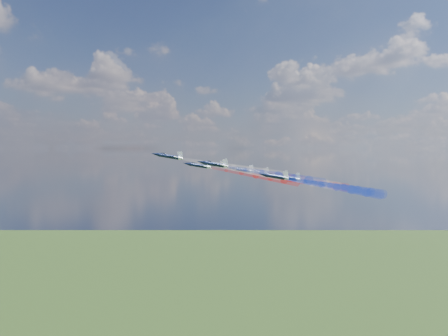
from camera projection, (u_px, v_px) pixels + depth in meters
jet_lead at (169, 156)px, 160.40m from camera, size 13.32×11.50×5.22m
trail_lead at (234, 168)px, 170.40m from camera, size 37.86×12.66×10.21m
jet_inner_left at (214, 164)px, 156.64m from camera, size 13.32×11.50×5.22m
trail_inner_left at (278, 175)px, 166.64m from camera, size 37.86×12.66×10.21m
jet_inner_right at (198, 166)px, 177.22m from camera, size 13.32×11.50×5.22m
trail_inner_right at (256, 175)px, 187.22m from camera, size 37.86×12.66×10.21m
jet_outer_left at (275, 176)px, 152.39m from camera, size 13.32×11.50×5.22m
trail_outer_left at (337, 187)px, 162.39m from camera, size 37.86×12.66×10.21m
jet_center_third at (242, 170)px, 173.09m from camera, size 13.32×11.50×5.22m
trail_center_third at (298, 180)px, 183.09m from camera, size 37.86×12.66×10.21m
jet_outer_right at (213, 165)px, 193.69m from camera, size 13.32×11.50×5.22m
trail_outer_right at (266, 174)px, 203.69m from camera, size 37.86×12.66×10.21m
jet_rear_left at (288, 178)px, 167.93m from camera, size 13.32×11.50×5.22m
trail_rear_left at (344, 187)px, 177.93m from camera, size 37.86×12.66×10.21m
jet_rear_right at (258, 172)px, 186.83m from camera, size 13.32×11.50×5.22m
trail_rear_right at (309, 181)px, 196.83m from camera, size 37.86×12.66×10.21m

